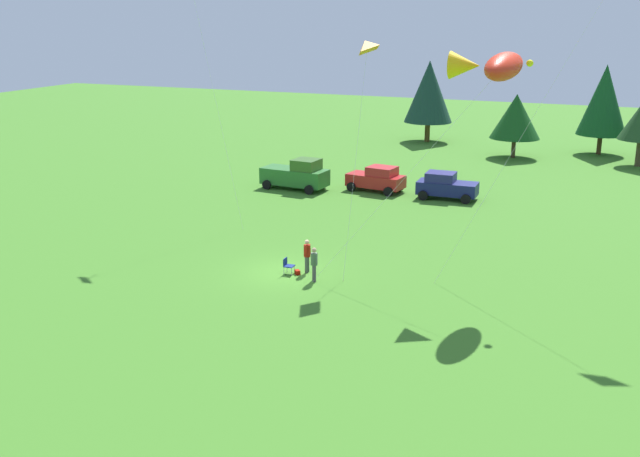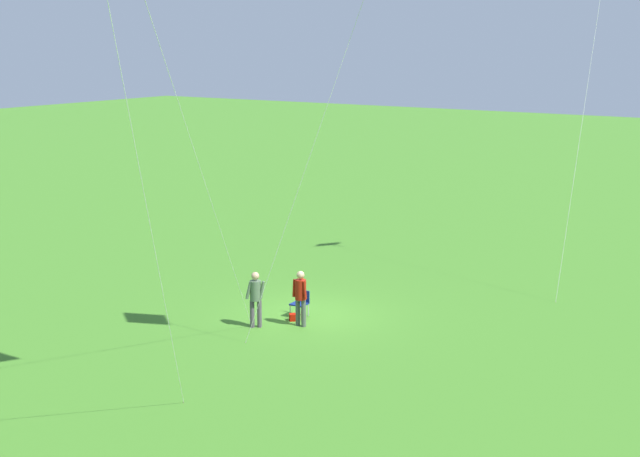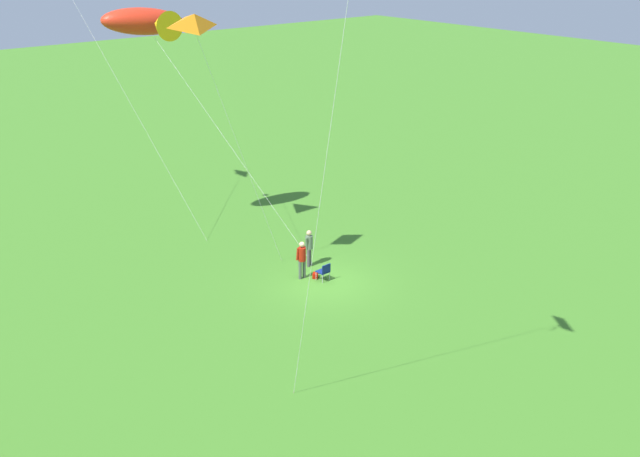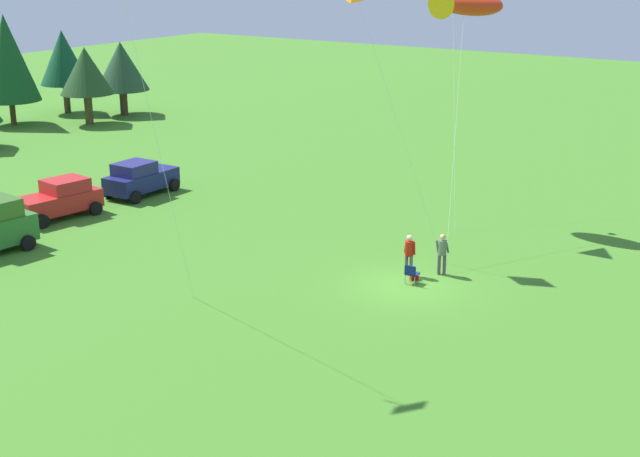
% 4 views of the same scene
% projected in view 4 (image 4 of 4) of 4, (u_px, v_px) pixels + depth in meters
% --- Properties ---
extents(ground_plane, '(160.00, 160.00, 0.00)m').
position_uv_depth(ground_plane, '(406.00, 285.00, 35.52)').
color(ground_plane, '#3D7823').
extents(person_kite_flyer, '(0.50, 0.54, 1.74)m').
position_uv_depth(person_kite_flyer, '(442.00, 251.00, 36.38)').
color(person_kite_flyer, '#49424A').
rests_on(person_kite_flyer, ground).
extents(folding_chair, '(0.50, 0.50, 0.82)m').
position_uv_depth(folding_chair, '(411.00, 273.00, 35.48)').
color(folding_chair, navy).
rests_on(folding_chair, ground).
extents(person_spectator, '(0.35, 0.54, 1.74)m').
position_uv_depth(person_spectator, '(409.00, 252.00, 36.29)').
color(person_spectator, '#485048').
rests_on(person_spectator, ground).
extents(backpack_on_grass, '(0.38, 0.38, 0.22)m').
position_uv_depth(backpack_on_grass, '(415.00, 277.00, 36.04)').
color(backpack_on_grass, '#A21305').
rests_on(backpack_on_grass, ground).
extents(car_red_sedan, '(4.42, 2.71, 1.89)m').
position_uv_depth(car_red_sedan, '(60.00, 199.00, 44.21)').
color(car_red_sedan, red).
rests_on(car_red_sedan, ground).
extents(car_navy_hatch, '(4.24, 2.27, 1.89)m').
position_uv_depth(car_navy_hatch, '(140.00, 178.00, 48.19)').
color(car_navy_hatch, navy).
rests_on(car_navy_hatch, ground).
extents(kite_large_fish, '(9.36, 5.53, 11.22)m').
position_uv_depth(kite_large_fish, '(461.00, 2.00, 41.30)').
color(kite_large_fish, red).
rests_on(kite_large_fish, ground).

